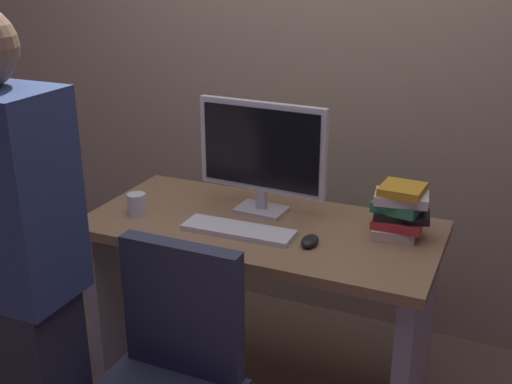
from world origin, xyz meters
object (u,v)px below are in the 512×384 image
object	(u,v)px
person_at_desk	(12,291)
keyboard	(238,230)
mouse	(310,241)
book_stack	(399,211)
desk	(261,278)
cup_near_keyboard	(137,204)
monitor	(262,152)

from	to	relation	value
person_at_desk	keyboard	world-z (taller)	person_at_desk
mouse	book_stack	distance (m)	0.35
keyboard	mouse	xyz separation A→B (m)	(0.28, 0.01, 0.01)
desk	cup_near_keyboard	distance (m)	0.58
keyboard	mouse	distance (m)	0.28
desk	person_at_desk	xyz separation A→B (m)	(-0.39, -0.90, 0.32)
cup_near_keyboard	book_stack	distance (m)	1.03
desk	cup_near_keyboard	xyz separation A→B (m)	(-0.50, -0.11, 0.28)
desk	monitor	bearing A→B (deg)	112.81
desk	person_at_desk	size ratio (longest dim) A/B	0.84
monitor	cup_near_keyboard	world-z (taller)	monitor
keyboard	cup_near_keyboard	bearing A→B (deg)	178.92
person_at_desk	mouse	size ratio (longest dim) A/B	16.39
mouse	cup_near_keyboard	world-z (taller)	cup_near_keyboard
monitor	book_stack	distance (m)	0.58
cup_near_keyboard	mouse	bearing A→B (deg)	0.53
mouse	cup_near_keyboard	size ratio (longest dim) A/B	1.14
desk	book_stack	xyz separation A→B (m)	(0.51, 0.10, 0.34)
person_at_desk	mouse	world-z (taller)	person_at_desk
person_at_desk	mouse	xyz separation A→B (m)	(0.63, 0.80, -0.07)
person_at_desk	cup_near_keyboard	world-z (taller)	person_at_desk
monitor	mouse	size ratio (longest dim) A/B	5.41
desk	keyboard	world-z (taller)	keyboard
keyboard	book_stack	distance (m)	0.60
person_at_desk	cup_near_keyboard	distance (m)	0.80
monitor	mouse	xyz separation A→B (m)	(0.28, -0.22, -0.24)
keyboard	cup_near_keyboard	distance (m)	0.45
desk	mouse	xyz separation A→B (m)	(0.24, -0.11, 0.26)
book_stack	keyboard	bearing A→B (deg)	-159.58
monitor	mouse	distance (m)	0.43
cup_near_keyboard	person_at_desk	bearing A→B (deg)	-82.41
desk	monitor	size ratio (longest dim) A/B	2.54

